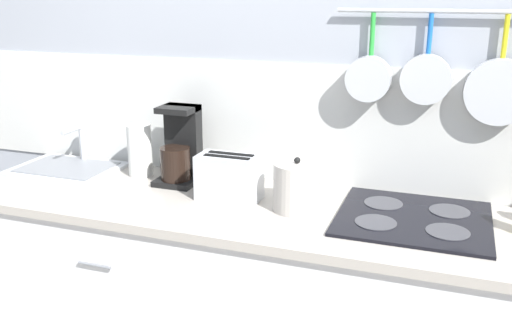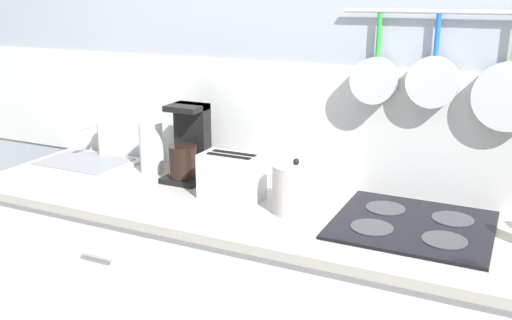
{
  "view_description": "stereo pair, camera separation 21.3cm",
  "coord_description": "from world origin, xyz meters",
  "px_view_note": "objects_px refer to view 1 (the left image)",
  "views": [
    {
      "loc": [
        0.52,
        -1.93,
        1.7
      ],
      "look_at": [
        -0.17,
        0.0,
        1.08
      ],
      "focal_mm": 40.0,
      "sensor_mm": 36.0,
      "label": 1
    },
    {
      "loc": [
        0.72,
        -1.85,
        1.7
      ],
      "look_at": [
        -0.17,
        0.0,
        1.08
      ],
      "focal_mm": 40.0,
      "sensor_mm": 36.0,
      "label": 2
    }
  ],
  "objects_px": {
    "paper_towel_roll": "(140,150)",
    "kettle": "(297,187)",
    "toaster": "(229,177)",
    "coffee_maker": "(180,151)"
  },
  "relations": [
    {
      "from": "paper_towel_roll",
      "to": "toaster",
      "type": "relative_size",
      "value": 0.87
    },
    {
      "from": "paper_towel_roll",
      "to": "kettle",
      "type": "xyz_separation_m",
      "value": [
        0.77,
        -0.17,
        -0.02
      ]
    },
    {
      "from": "coffee_maker",
      "to": "toaster",
      "type": "bearing_deg",
      "value": -24.58
    },
    {
      "from": "paper_towel_roll",
      "to": "kettle",
      "type": "bearing_deg",
      "value": -12.46
    },
    {
      "from": "paper_towel_roll",
      "to": "toaster",
      "type": "height_order",
      "value": "paper_towel_roll"
    },
    {
      "from": "kettle",
      "to": "coffee_maker",
      "type": "bearing_deg",
      "value": 164.69
    },
    {
      "from": "paper_towel_roll",
      "to": "coffee_maker",
      "type": "bearing_deg",
      "value": -4.46
    },
    {
      "from": "toaster",
      "to": "coffee_maker",
      "type": "bearing_deg",
      "value": 155.42
    },
    {
      "from": "paper_towel_roll",
      "to": "toaster",
      "type": "distance_m",
      "value": 0.51
    },
    {
      "from": "paper_towel_roll",
      "to": "kettle",
      "type": "relative_size",
      "value": 1.12
    }
  ]
}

